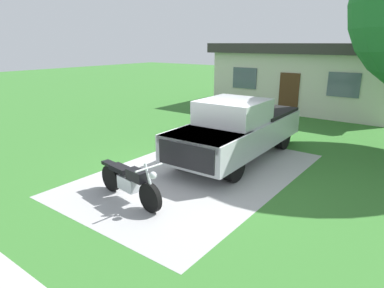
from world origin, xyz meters
name	(u,v)px	position (x,y,z in m)	size (l,w,h in m)	color
ground_plane	(198,173)	(0.00, 0.00, 0.00)	(80.00, 80.00, 0.00)	#336E2B
driveway_pad	(198,173)	(0.00, 0.00, 0.00)	(4.64, 7.31, 0.01)	#A1A1A1
motorcycle	(129,182)	(-0.27, -2.32, 0.47)	(2.21, 0.70, 1.09)	black
pickup_truck	(239,128)	(0.17, 1.96, 0.95)	(2.16, 5.68, 1.90)	black
neighbor_house	(307,76)	(-1.10, 11.74, 1.79)	(9.60, 5.60, 3.50)	beige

